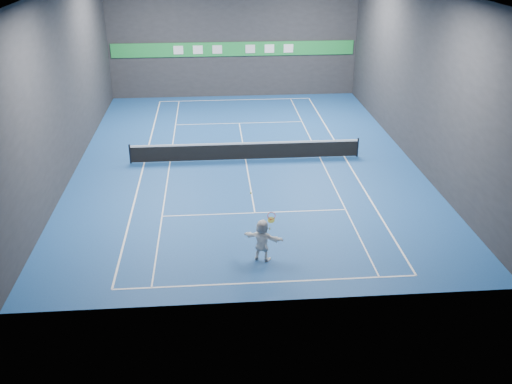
{
  "coord_description": "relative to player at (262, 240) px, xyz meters",
  "views": [
    {
      "loc": [
        -1.79,
        -28.94,
        11.59
      ],
      "look_at": [
        -0.03,
        -7.41,
        1.5
      ],
      "focal_mm": 40.0,
      "sensor_mm": 36.0,
      "label": 1
    }
  ],
  "objects": [
    {
      "name": "sideline_doubles_left",
      "position": [
        -5.46,
        10.32,
        -0.84
      ],
      "size": [
        0.08,
        23.78,
        0.01
      ],
      "primitive_type": "cube",
      "color": "white",
      "rests_on": "ground"
    },
    {
      "name": "ground",
      "position": [
        0.03,
        10.32,
        -0.84
      ],
      "size": [
        26.0,
        26.0,
        0.0
      ],
      "primitive_type": "plane",
      "color": "navy",
      "rests_on": "ground"
    },
    {
      "name": "service_line_far",
      "position": [
        0.03,
        16.72,
        -0.84
      ],
      "size": [
        8.23,
        0.06,
        0.01
      ],
      "primitive_type": "cube",
      "color": "white",
      "rests_on": "ground"
    },
    {
      "name": "sideline_singles_left",
      "position": [
        -4.08,
        10.32,
        -0.84
      ],
      "size": [
        0.06,
        23.78,
        0.01
      ],
      "primitive_type": "cube",
      "color": "white",
      "rests_on": "ground"
    },
    {
      "name": "baseline_near",
      "position": [
        0.03,
        -1.57,
        -0.84
      ],
      "size": [
        10.98,
        0.08,
        0.01
      ],
      "primitive_type": "cube",
      "color": "white",
      "rests_on": "ground"
    },
    {
      "name": "sponsor_banner",
      "position": [
        0.03,
        23.26,
        2.66
      ],
      "size": [
        17.64,
        0.11,
        1.0
      ],
      "color": "#1F903A",
      "rests_on": "wall_back"
    },
    {
      "name": "tennis_ball",
      "position": [
        -0.42,
        0.14,
        1.92
      ],
      "size": [
        0.07,
        0.07,
        0.07
      ],
      "primitive_type": "sphere",
      "color": "#C2E025",
      "rests_on": "player"
    },
    {
      "name": "center_service_line",
      "position": [
        0.03,
        10.32,
        -0.84
      ],
      "size": [
        0.06,
        12.8,
        0.01
      ],
      "primitive_type": "cube",
      "color": "white",
      "rests_on": "ground"
    },
    {
      "name": "tennis_net",
      "position": [
        0.03,
        10.32,
        -0.31
      ],
      "size": [
        12.5,
        0.1,
        1.07
      ],
      "color": "black",
      "rests_on": "ground"
    },
    {
      "name": "wall_left",
      "position": [
        -8.97,
        10.32,
        3.66
      ],
      "size": [
        0.1,
        26.0,
        9.0
      ],
      "primitive_type": "cube",
      "color": "#27272A",
      "rests_on": "ground"
    },
    {
      "name": "wall_back",
      "position": [
        0.03,
        23.32,
        3.66
      ],
      "size": [
        18.0,
        0.1,
        9.0
      ],
      "primitive_type": "cube",
      "color": "#27272A",
      "rests_on": "ground"
    },
    {
      "name": "service_line_near",
      "position": [
        0.03,
        3.92,
        -0.84
      ],
      "size": [
        8.23,
        0.06,
        0.01
      ],
      "primitive_type": "cube",
      "color": "white",
      "rests_on": "ground"
    },
    {
      "name": "sideline_doubles_right",
      "position": [
        5.52,
        10.32,
        -0.84
      ],
      "size": [
        0.08,
        23.78,
        0.01
      ],
      "primitive_type": "cube",
      "color": "white",
      "rests_on": "ground"
    },
    {
      "name": "baseline_far",
      "position": [
        0.03,
        22.21,
        -0.84
      ],
      "size": [
        10.98,
        0.08,
        0.01
      ],
      "primitive_type": "cube",
      "color": "white",
      "rests_on": "ground"
    },
    {
      "name": "tennis_racket",
      "position": [
        0.33,
        0.05,
        0.91
      ],
      "size": [
        0.43,
        0.34,
        0.79
      ],
      "color": "red",
      "rests_on": "player"
    },
    {
      "name": "sideline_singles_right",
      "position": [
        4.14,
        10.32,
        -0.84
      ],
      "size": [
        0.06,
        23.78,
        0.01
      ],
      "primitive_type": "cube",
      "color": "white",
      "rests_on": "ground"
    },
    {
      "name": "wall_right",
      "position": [
        9.03,
        10.32,
        3.66
      ],
      "size": [
        0.1,
        26.0,
        9.0
      ],
      "primitive_type": "cube",
      "color": "#27272A",
      "rests_on": "ground"
    },
    {
      "name": "player",
      "position": [
        0.0,
        0.0,
        0.0
      ],
      "size": [
        1.63,
        1.09,
        1.69
      ],
      "primitive_type": "imported",
      "rotation": [
        0.0,
        0.0,
        2.73
      ],
      "color": "white",
      "rests_on": "ground"
    },
    {
      "name": "wall_front",
      "position": [
        0.03,
        -2.68,
        3.66
      ],
      "size": [
        18.0,
        0.1,
        9.0
      ],
      "primitive_type": "cube",
      "color": "#27272A",
      "rests_on": "ground"
    }
  ]
}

